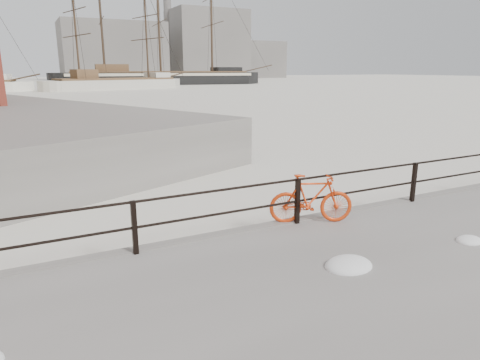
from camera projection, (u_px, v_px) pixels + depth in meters
name	position (u px, v px, depth m)	size (l,w,h in m)	color
ground	(406.00, 213.00, 11.04)	(400.00, 400.00, 0.00)	white
guardrail	(414.00, 182.00, 10.70)	(28.00, 0.10, 1.00)	black
bicycle	(311.00, 199.00, 9.20)	(1.80, 0.27, 1.09)	red
barque_black	(162.00, 85.00, 98.94)	(54.25, 17.76, 31.10)	black
schooner_mid	(117.00, 89.00, 76.39)	(28.42, 12.02, 20.49)	beige
industrial_west	(113.00, 51.00, 138.36)	(32.00, 18.00, 18.00)	gray
industrial_mid	(207.00, 45.00, 157.21)	(26.00, 20.00, 24.00)	gray
industrial_east	(255.00, 60.00, 172.84)	(20.00, 16.00, 14.00)	gray
smokestack	(168.00, 16.00, 153.32)	(2.80, 2.80, 44.00)	gray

